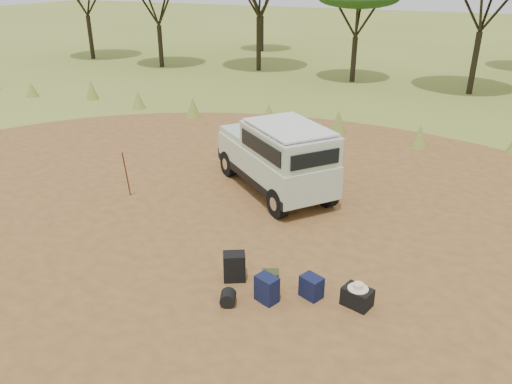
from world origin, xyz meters
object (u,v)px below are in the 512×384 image
at_px(walking_staff, 126,174).
at_px(backpack_black, 234,267).
at_px(duffel_navy, 311,287).
at_px(backpack_olive, 270,282).
at_px(backpack_navy, 267,289).
at_px(safari_vehicle, 277,158).
at_px(hard_case, 357,297).

height_order(walking_staff, backpack_black, walking_staff).
relative_size(walking_staff, duffel_navy, 3.21).
bearing_deg(backpack_olive, backpack_navy, -101.57).
distance_m(safari_vehicle, backpack_black, 4.46).
xyz_separation_m(safari_vehicle, backpack_olive, (1.73, -4.39, -0.76)).
bearing_deg(backpack_olive, safari_vehicle, 88.50).
height_order(backpack_black, backpack_navy, backpack_black).
relative_size(walking_staff, backpack_navy, 2.70).
xyz_separation_m(walking_staff, hard_case, (6.76, -2.00, -0.50)).
bearing_deg(hard_case, walking_staff, 178.71).
height_order(walking_staff, duffel_navy, walking_staff).
height_order(backpack_black, duffel_navy, backpack_black).
bearing_deg(hard_case, backpack_olive, -154.88).
xyz_separation_m(backpack_navy, duffel_navy, (0.70, 0.47, -0.04)).
xyz_separation_m(backpack_black, backpack_olive, (0.81, -0.07, -0.07)).
bearing_deg(hard_case, backpack_black, -159.93).
distance_m(walking_staff, backpack_navy, 5.83).
relative_size(safari_vehicle, backpack_black, 7.26).
bearing_deg(backpack_navy, backpack_black, 177.51).
bearing_deg(safari_vehicle, duffel_navy, -20.74).
bearing_deg(duffel_navy, hard_case, 28.95).
bearing_deg(backpack_black, safari_vehicle, 72.77).
height_order(safari_vehicle, duffel_navy, safari_vehicle).
bearing_deg(hard_case, backpack_navy, -144.44).
height_order(walking_staff, backpack_olive, walking_staff).
relative_size(safari_vehicle, hard_case, 8.26).
bearing_deg(backpack_navy, duffel_navy, 54.22).
xyz_separation_m(backpack_black, duffel_navy, (1.57, 0.10, -0.07)).
xyz_separation_m(backpack_olive, hard_case, (1.61, 0.28, -0.04)).
relative_size(safari_vehicle, backpack_olive, 9.44).
distance_m(backpack_navy, backpack_olive, 0.30).
xyz_separation_m(backpack_olive, duffel_navy, (0.76, 0.18, -0.01)).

